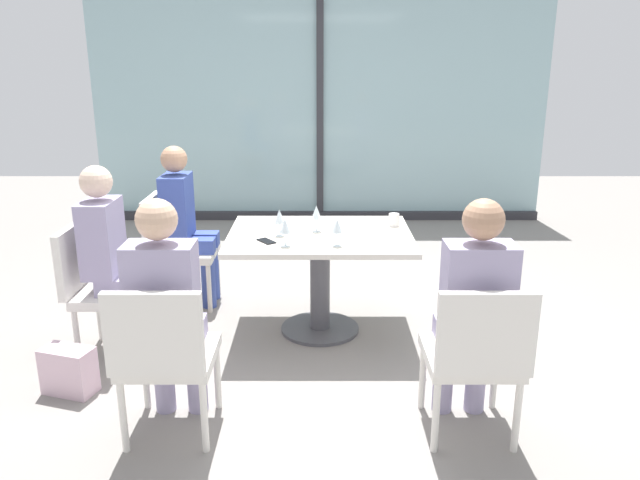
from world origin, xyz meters
name	(u,v)px	position (x,y,z in m)	size (l,w,h in m)	color
ground_plane	(320,330)	(0.00, 0.00, 0.00)	(12.00, 12.00, 0.00)	gray
window_wall_backdrop	(320,119)	(0.00, 3.20, 1.21)	(5.28, 0.10, 2.70)	#93B7BC
dining_table_main	(320,257)	(0.00, 0.00, 0.55)	(1.26, 0.95, 0.73)	silver
chair_far_left	(174,243)	(-1.15, 0.52, 0.50)	(0.50, 0.46, 0.87)	silver
chair_side_end	(99,282)	(-1.43, -0.35, 0.50)	(0.50, 0.46, 0.87)	silver
chair_front_right	(475,352)	(0.77, -1.32, 0.50)	(0.46, 0.50, 0.87)	silver
chair_front_left	(164,352)	(-0.77, -1.32, 0.50)	(0.46, 0.50, 0.87)	silver
person_far_left	(186,218)	(-1.04, 0.52, 0.70)	(0.39, 0.34, 1.26)	#384C9E
person_side_end	(113,253)	(-1.32, -0.35, 0.70)	(0.39, 0.34, 1.26)	#9E93B7
person_front_right	(473,305)	(0.77, -1.21, 0.70)	(0.34, 0.39, 1.26)	#9E93B7
person_front_left	(166,305)	(-0.77, -1.21, 0.70)	(0.34, 0.39, 1.26)	#9E93B7
wine_glass_0	(316,213)	(-0.02, 0.04, 0.86)	(0.07, 0.07, 0.18)	silver
wine_glass_1	(279,217)	(-0.27, -0.07, 0.86)	(0.07, 0.07, 0.18)	silver
wine_glass_2	(337,226)	(0.11, -0.30, 0.86)	(0.07, 0.07, 0.18)	silver
wine_glass_3	(285,226)	(-0.22, -0.31, 0.86)	(0.07, 0.07, 0.18)	silver
coffee_cup	(394,220)	(0.53, 0.19, 0.78)	(0.08, 0.08, 0.09)	white
cell_phone_on_table	(266,241)	(-0.35, -0.21, 0.73)	(0.07, 0.14, 0.01)	black
handbag_0	(155,311)	(-1.19, 0.01, 0.14)	(0.30, 0.16, 0.28)	#A3704C
handbag_1	(69,370)	(-1.47, -0.86, 0.14)	(0.30, 0.16, 0.28)	beige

